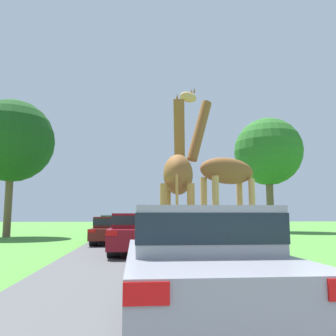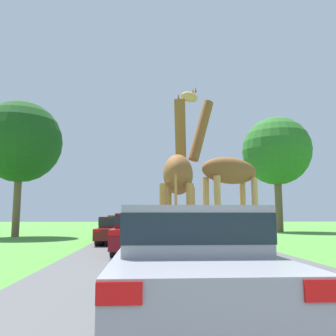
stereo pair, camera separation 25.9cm
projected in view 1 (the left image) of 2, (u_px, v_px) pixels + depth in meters
road at (151, 232)px, 29.39m from camera, size 7.43×120.00×0.00m
giraffe_near_road at (178, 177)px, 8.84m from camera, size 1.02×2.58×4.83m
giraffe_companion at (224, 178)px, 10.74m from camera, size 2.68×1.70×5.05m
car_lead_maroon at (198, 261)px, 4.47m from camera, size 1.76×4.09×1.43m
car_queue_right at (113, 229)px, 17.15m from camera, size 1.90×4.11×1.27m
car_queue_left at (115, 225)px, 23.10m from camera, size 1.89×4.09×1.34m
car_far_ahead at (138, 232)px, 12.70m from camera, size 1.95×4.16×1.40m
car_verge_right at (192, 225)px, 23.42m from camera, size 1.96×4.64×1.35m
tree_left_edge at (268, 152)px, 30.63m from camera, size 5.80×5.80×9.72m
tree_centre_back at (12, 141)px, 22.90m from camera, size 5.32×5.32×8.79m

